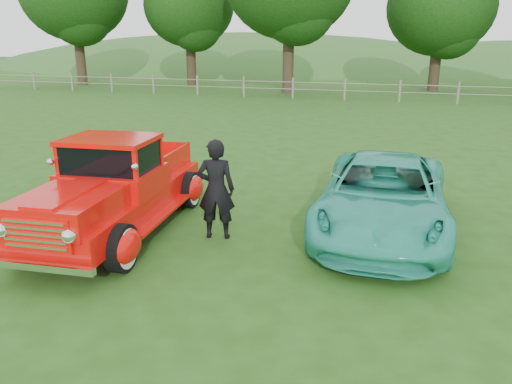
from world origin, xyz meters
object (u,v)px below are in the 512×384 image
(tree_mid_west, at_px, (189,6))
(red_pickup, at_px, (116,190))
(man, at_px, (216,189))
(teal_sedan, at_px, (383,196))
(tree_near_east, at_px, (441,7))

(tree_mid_west, distance_m, red_pickup, 29.61)
(red_pickup, xyz_separation_m, man, (1.85, 0.25, 0.10))
(man, bearing_deg, teal_sedan, -170.68)
(teal_sedan, bearing_deg, red_pickup, -163.29)
(tree_near_east, relative_size, man, 4.64)
(tree_near_east, bearing_deg, teal_sedan, -94.00)
(tree_mid_west, distance_m, teal_sedan, 30.36)
(tree_near_east, bearing_deg, tree_mid_west, -176.63)
(tree_near_east, xyz_separation_m, man, (-4.68, -28.03, -4.35))
(tree_near_east, distance_m, red_pickup, 29.37)
(red_pickup, bearing_deg, tree_near_east, 72.56)
(man, bearing_deg, red_pickup, -5.31)
(tree_mid_west, relative_size, red_pickup, 1.66)
(tree_mid_west, bearing_deg, tree_near_east, 3.37)
(tree_near_east, height_order, teal_sedan, tree_near_east)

